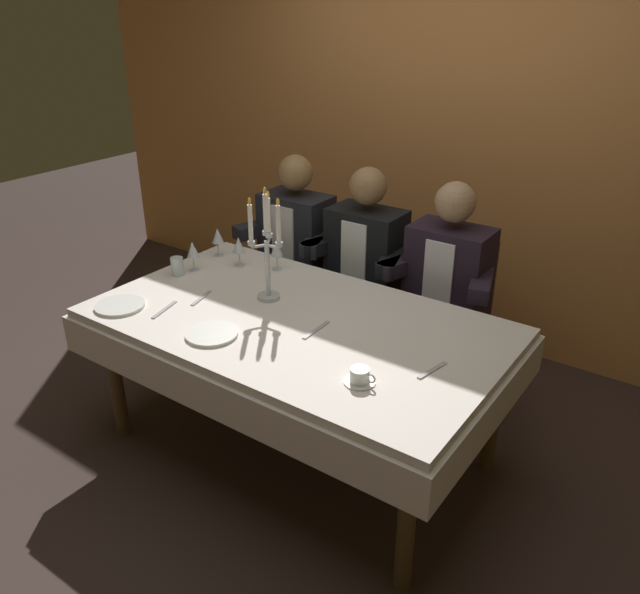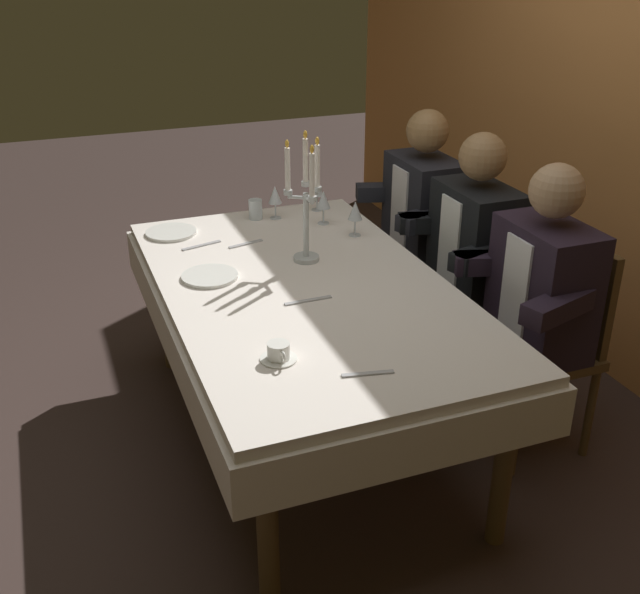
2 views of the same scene
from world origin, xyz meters
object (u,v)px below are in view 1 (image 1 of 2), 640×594
object	(u,v)px
dining_table	(297,341)
wine_glass_0	(193,250)
candelabra	(267,251)
wine_glass_3	(218,237)
wine_glass_1	(277,249)
seated_diner_0	(297,236)
seated_diner_2	(449,274)
wine_glass_2	(239,245)
dinner_plate_1	(212,334)
coffee_cup_0	(360,377)
seated_diner_1	(366,254)
water_tumbler_0	(177,266)
dinner_plate_0	(120,305)

from	to	relation	value
dining_table	wine_glass_0	world-z (taller)	wine_glass_0
candelabra	wine_glass_0	size ratio (longest dim) A/B	3.41
dining_table	wine_glass_3	world-z (taller)	wine_glass_3
wine_glass_0	wine_glass_1	bearing A→B (deg)	37.40
candelabra	wine_glass_0	xyz separation A→B (m)	(-0.55, 0.04, -0.13)
wine_glass_1	wine_glass_3	size ratio (longest dim) A/B	1.00
seated_diner_0	seated_diner_2	world-z (taller)	same
seated_diner_0	wine_glass_2	bearing A→B (deg)	-86.79
dinner_plate_1	wine_glass_1	world-z (taller)	wine_glass_1
candelabra	wine_glass_3	distance (m)	0.66
coffee_cup_0	wine_glass_3	bearing A→B (deg)	154.45
wine_glass_0	seated_diner_1	size ratio (longest dim) A/B	0.13
wine_glass_3	water_tumbler_0	bearing A→B (deg)	-87.98
seated_diner_0	coffee_cup_0	bearing A→B (deg)	-44.47
dinner_plate_0	wine_glass_0	distance (m)	0.53
dinner_plate_0	wine_glass_2	distance (m)	0.73
dinner_plate_0	coffee_cup_0	bearing A→B (deg)	4.81
wine_glass_3	seated_diner_0	xyz separation A→B (m)	(0.16, 0.52, -0.12)
dining_table	seated_diner_0	xyz separation A→B (m)	(-0.67, 0.89, 0.11)
wine_glass_2	water_tumbler_0	size ratio (longest dim) A/B	1.70
seated_diner_1	wine_glass_0	bearing A→B (deg)	-129.59
coffee_cup_0	seated_diner_2	bearing A→B (deg)	98.35
wine_glass_1	wine_glass_3	xyz separation A→B (m)	(-0.39, -0.04, -0.00)
wine_glass_0	seated_diner_0	world-z (taller)	seated_diner_0
dining_table	water_tumbler_0	size ratio (longest dim) A/B	20.07
dinner_plate_1	seated_diner_0	world-z (taller)	seated_diner_0
water_tumbler_0	wine_glass_0	bearing A→B (deg)	72.97
dinner_plate_1	seated_diner_2	xyz separation A→B (m)	(0.56, 1.22, -0.01)
seated_diner_0	seated_diner_2	distance (m)	1.02
dinner_plate_1	wine_glass_3	size ratio (longest dim) A/B	1.41
wine_glass_2	seated_diner_2	world-z (taller)	seated_diner_2
candelabra	dinner_plate_1	xyz separation A→B (m)	(0.03, -0.43, -0.24)
dining_table	water_tumbler_0	distance (m)	0.84
dining_table	wine_glass_0	xyz separation A→B (m)	(-0.79, 0.13, 0.23)
wine_glass_0	wine_glass_1	xyz separation A→B (m)	(0.35, 0.27, 0.00)
dinner_plate_0	dinner_plate_1	xyz separation A→B (m)	(0.55, 0.05, 0.00)
dinner_plate_1	coffee_cup_0	distance (m)	0.73
wine_glass_3	wine_glass_0	bearing A→B (deg)	-80.27
wine_glass_3	seated_diner_0	bearing A→B (deg)	72.78
coffee_cup_0	seated_diner_0	size ratio (longest dim) A/B	0.11
wine_glass_2	seated_diner_2	xyz separation A→B (m)	(0.99, 0.56, -0.12)
wine_glass_2	seated_diner_1	distance (m)	0.74
wine_glass_3	seated_diner_2	xyz separation A→B (m)	(1.18, 0.52, -0.12)
dining_table	water_tumbler_0	world-z (taller)	water_tumbler_0
wine_glass_0	wine_glass_2	xyz separation A→B (m)	(0.15, 0.19, 0.00)
dinner_plate_1	seated_diner_0	distance (m)	1.31
water_tumbler_0	dining_table	bearing A→B (deg)	-2.71
seated_diner_0	seated_diner_2	xyz separation A→B (m)	(1.02, 0.00, 0.00)
candelabra	water_tumbler_0	size ratio (longest dim) A/B	5.79
dinner_plate_1	coffee_cup_0	size ratio (longest dim) A/B	1.75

